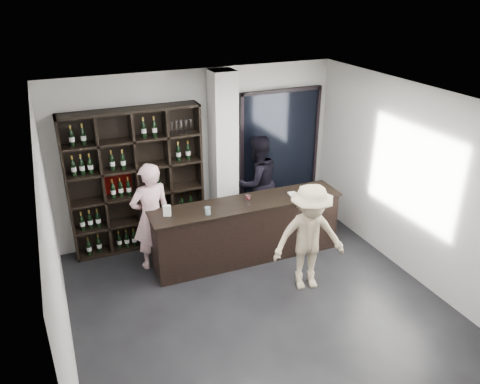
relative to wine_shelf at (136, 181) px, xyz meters
name	(u,v)px	position (x,y,z in m)	size (l,w,h in m)	color
floor	(267,316)	(1.15, -2.57, -1.20)	(5.00, 5.50, 0.01)	black
wine_shelf	(136,181)	(0.00, 0.00, 0.00)	(2.20, 0.35, 2.40)	black
structural_column	(224,156)	(1.50, -0.10, 0.25)	(0.40, 0.40, 2.90)	silver
glass_panel	(280,146)	(2.70, 0.12, 0.20)	(1.60, 0.08, 2.10)	black
tasting_counter	(247,230)	(1.50, -1.11, -0.69)	(3.11, 0.65, 1.02)	black
taster_pink	(151,216)	(0.05, -0.72, -0.32)	(0.64, 0.42, 1.75)	beige
taster_black	(257,183)	(2.10, -0.18, -0.32)	(0.85, 0.67, 1.76)	black
customer	(309,238)	(2.01, -2.17, -0.38)	(1.07, 0.61, 1.65)	tan
wine_glass	(248,199)	(1.46, -1.21, -0.07)	(0.09, 0.09, 0.21)	white
spit_cup	(208,211)	(0.79, -1.25, -0.12)	(0.09, 0.09, 0.12)	silver
napkin_stack	(292,194)	(2.29, -1.13, -0.17)	(0.12, 0.12, 0.02)	white
card_stand	(167,211)	(0.22, -1.06, -0.09)	(0.11, 0.06, 0.17)	white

